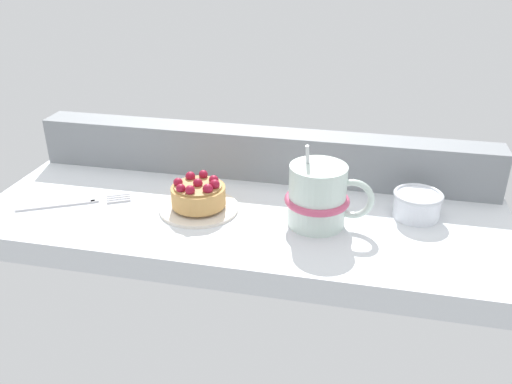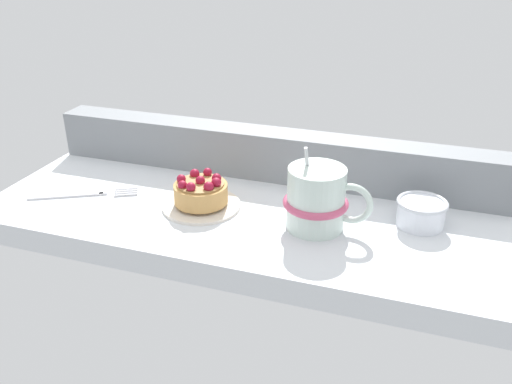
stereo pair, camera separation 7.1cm
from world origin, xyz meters
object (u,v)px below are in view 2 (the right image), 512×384
at_px(coffee_mug, 317,199).
at_px(sugar_bowl, 421,212).
at_px(dessert_plate, 201,204).
at_px(dessert_fork, 85,194).
at_px(raspberry_tart, 201,191).

bearing_deg(coffee_mug, sugar_bowl, 20.83).
relative_size(dessert_plate, coffee_mug, 0.95).
height_order(dessert_plate, sugar_bowl, sugar_bowl).
xyz_separation_m(dessert_fork, sugar_bowl, (0.50, 0.07, 0.02)).
bearing_deg(coffee_mug, dessert_plate, 178.39).
bearing_deg(dessert_fork, sugar_bowl, 8.02).
bearing_deg(raspberry_tart, coffee_mug, -1.61).
xyz_separation_m(dessert_plate, sugar_bowl, (0.31, 0.05, 0.02)).
bearing_deg(raspberry_tart, sugar_bowl, 8.57).
relative_size(raspberry_tart, dessert_fork, 0.51).
bearing_deg(dessert_plate, dessert_fork, -172.88).
distance_m(raspberry_tart, coffee_mug, 0.17).
height_order(coffee_mug, sugar_bowl, coffee_mug).
distance_m(dessert_plate, raspberry_tart, 0.02).
relative_size(dessert_plate, raspberry_tart, 1.47).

